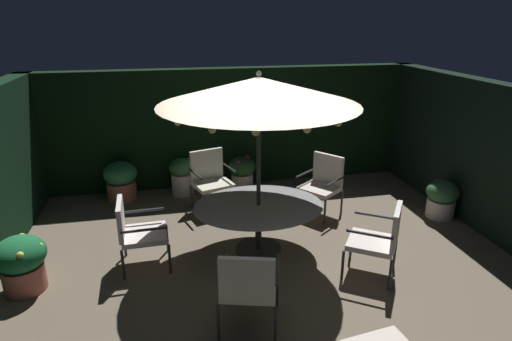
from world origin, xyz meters
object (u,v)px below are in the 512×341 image
object	(u,v)px
patio_chair_south	(248,284)
potted_plant_left_near	(121,180)
patio_chair_northeast	(323,181)
potted_plant_right_near	(21,262)
potted_plant_left_far	(442,198)
patio_chair_north	(380,237)
patio_chair_southeast	(136,229)
patio_dining_table	(258,212)
patio_umbrella	(259,91)
patio_chair_east	(210,176)
potted_plant_back_center	(182,175)
potted_plant_back_left	(242,172)

from	to	relation	value
patio_chair_south	potted_plant_left_near	size ratio (longest dim) A/B	1.38
patio_chair_northeast	potted_plant_right_near	size ratio (longest dim) A/B	1.41
patio_chair_south	potted_plant_left_far	xyz separation A→B (m)	(3.62, 2.02, -0.22)
patio_chair_north	potted_plant_left_near	distance (m)	4.69
patio_chair_southeast	patio_chair_south	size ratio (longest dim) A/B	0.97
patio_chair_southeast	potted_plant_right_near	distance (m)	1.37
potted_plant_left_near	patio_dining_table	bearing A→B (deg)	-47.96
patio_umbrella	patio_chair_east	xyz separation A→B (m)	(-0.50, 1.57, -1.68)
patio_chair_north	potted_plant_left_near	size ratio (longest dim) A/B	1.38
patio_chair_southeast	potted_plant_back_center	size ratio (longest dim) A/B	1.34
patio_chair_southeast	potted_plant_right_near	size ratio (longest dim) A/B	1.33
potted_plant_left_near	potted_plant_left_far	size ratio (longest dim) A/B	1.12
patio_chair_north	potted_plant_right_near	xyz separation A→B (m)	(-4.34, 0.59, -0.16)
patio_umbrella	patio_chair_southeast	world-z (taller)	patio_umbrella
patio_chair_southeast	potted_plant_left_near	size ratio (longest dim) A/B	1.34
patio_umbrella	potted_plant_left_near	distance (m)	3.60
patio_dining_table	potted_plant_right_near	xyz separation A→B (m)	(-2.98, -0.35, -0.20)
patio_chair_north	potted_plant_back_center	distance (m)	3.97
potted_plant_left_near	potted_plant_left_far	xyz separation A→B (m)	(5.22, -1.85, -0.04)
patio_chair_northeast	patio_chair_south	bearing A→B (deg)	-124.18
patio_chair_northeast	potted_plant_right_near	world-z (taller)	patio_chair_northeast
patio_chair_southeast	potted_plant_left_near	xyz separation A→B (m)	(-0.40, 2.34, -0.17)
potted_plant_right_near	patio_chair_south	bearing A→B (deg)	-26.15
patio_dining_table	patio_chair_southeast	size ratio (longest dim) A/B	1.93
patio_chair_southeast	potted_plant_left_far	xyz separation A→B (m)	(4.82, 0.50, -0.20)
potted_plant_left_near	potted_plant_back_center	world-z (taller)	potted_plant_left_near
patio_umbrella	potted_plant_right_near	bearing A→B (deg)	-173.39
potted_plant_left_far	potted_plant_back_center	size ratio (longest dim) A/B	0.90
patio_chair_northeast	patio_chair_southeast	bearing A→B (deg)	-160.07
patio_dining_table	patio_chair_north	size ratio (longest dim) A/B	1.86
patio_dining_table	patio_chair_north	bearing A→B (deg)	-34.34
patio_chair_north	patio_chair_northeast	size ratio (longest dim) A/B	0.98
patio_dining_table	potted_plant_back_center	distance (m)	2.48
patio_umbrella	patio_chair_north	world-z (taller)	patio_umbrella
patio_chair_northeast	potted_plant_back_center	size ratio (longest dim) A/B	1.42
patio_chair_northeast	potted_plant_left_near	world-z (taller)	patio_chair_northeast
potted_plant_left_near	potted_plant_back_center	bearing A→B (deg)	0.71
patio_chair_north	patio_chair_northeast	xyz separation A→B (m)	(-0.05, 1.93, 0.02)
patio_dining_table	patio_chair_east	world-z (taller)	patio_chair_east
patio_chair_east	potted_plant_back_center	bearing A→B (deg)	122.10
potted_plant_left_near	patio_chair_north	bearing A→B (deg)	-43.19
patio_chair_southeast	potted_plant_right_near	xyz separation A→B (m)	(-1.33, -0.27, -0.15)
patio_chair_north	potted_plant_left_far	xyz separation A→B (m)	(1.81, 1.36, -0.21)
patio_chair_north	potted_plant_back_center	bearing A→B (deg)	125.71
patio_chair_southeast	potted_plant_back_center	bearing A→B (deg)	73.53
patio_chair_southeast	potted_plant_back_left	distance (m)	2.92
patio_chair_northeast	patio_chair_southeast	xyz separation A→B (m)	(-2.96, -1.07, -0.03)
patio_dining_table	potted_plant_back_left	xyz separation A→B (m)	(0.16, 2.21, -0.21)
patio_umbrella	patio_chair_north	xyz separation A→B (m)	(1.36, -0.93, -1.71)
patio_chair_northeast	patio_chair_east	world-z (taller)	patio_chair_east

